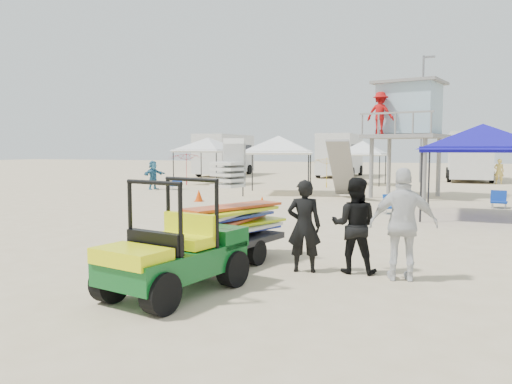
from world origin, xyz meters
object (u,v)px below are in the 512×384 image
(utility_cart, at_px, (172,242))
(man_left, at_px, (304,226))
(canopy_blue, at_px, (483,128))
(surf_trailer, at_px, (232,218))
(lifeguard_tower, at_px, (405,113))

(utility_cart, distance_m, man_left, 2.54)
(utility_cart, xyz_separation_m, man_left, (1.52, 2.03, 0.03))
(utility_cart, bearing_deg, canopy_blue, 64.73)
(canopy_blue, bearing_deg, utility_cart, -115.27)
(utility_cart, distance_m, surf_trailer, 2.33)
(utility_cart, height_order, surf_trailer, surf_trailer)
(utility_cart, distance_m, canopy_blue, 11.92)
(man_left, xyz_separation_m, lifeguard_tower, (0.75, 14.94, 2.94))
(surf_trailer, xyz_separation_m, canopy_blue, (5.01, 8.29, 1.95))
(man_left, bearing_deg, utility_cart, 41.54)
(utility_cart, height_order, canopy_blue, canopy_blue)
(lifeguard_tower, bearing_deg, man_left, -92.87)
(surf_trailer, relative_size, lifeguard_tower, 0.48)
(utility_cart, xyz_separation_m, canopy_blue, (5.01, 10.62, 2.02))
(lifeguard_tower, xyz_separation_m, canopy_blue, (2.74, -6.36, -0.95))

